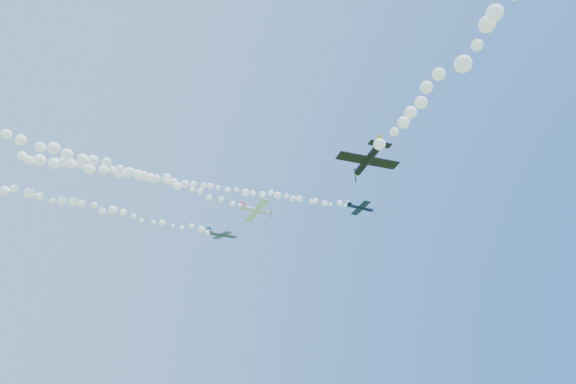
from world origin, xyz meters
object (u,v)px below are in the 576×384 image
plane_navy (360,208)px  plane_grey (222,235)px  plane_white (256,210)px  plane_black (368,159)px

plane_navy → plane_grey: (-30.53, 6.69, -11.19)m
plane_grey → plane_white: bearing=-1.2°
plane_navy → plane_black: size_ratio=0.93×
plane_navy → plane_grey: plane_navy is taller
plane_white → plane_black: 46.41m
plane_white → plane_grey: plane_white is taller
plane_navy → plane_white: bearing=177.8°
plane_white → plane_navy: bearing=-19.9°
plane_navy → plane_black: (-30.09, -37.26, -17.73)m
plane_navy → plane_grey: 33.20m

